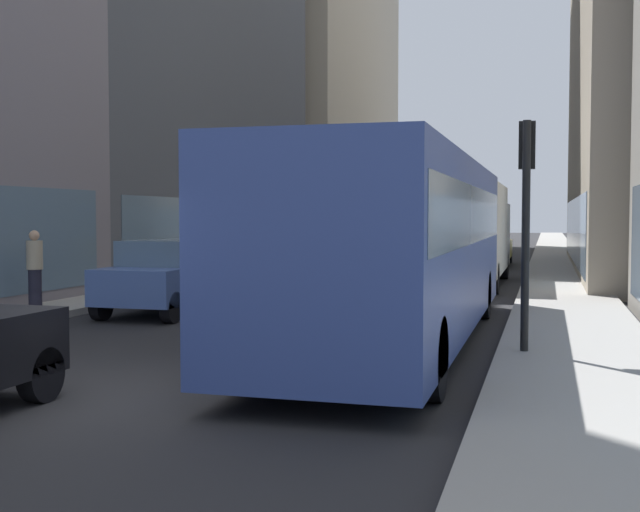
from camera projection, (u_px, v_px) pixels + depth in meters
ground_plane at (447, 255)px, 43.09m from camera, size 120.00×120.00×0.00m
sidewalk_left at (345, 253)px, 44.64m from camera, size 2.40×110.00×0.15m
sidewalk_right at (557, 256)px, 41.52m from camera, size 2.40×110.00×0.15m
building_left_mid at (138, 6)px, 34.36m from camera, size 8.79×20.63×22.40m
transit_bus at (399, 238)px, 13.47m from camera, size 2.78×11.53×3.05m
car_blue_hatchback at (174, 275)px, 17.78m from camera, size 1.80×4.40×1.62m
car_red_coupe at (385, 241)px, 41.03m from camera, size 1.81×4.63×1.62m
car_silver_sedan at (338, 249)px, 31.71m from camera, size 1.78×4.73×1.62m
car_yellow_taxi at (489, 246)px, 34.61m from camera, size 1.76×4.50×1.62m
car_white_van at (486, 235)px, 54.19m from camera, size 1.78×4.32×1.62m
box_truck at (466, 231)px, 24.50m from camera, size 2.30×7.50×3.05m
dalmatian_dog at (200, 342)px, 10.34m from camera, size 0.22×0.96×0.72m
pedestrian_in_coat at (35, 269)px, 17.13m from camera, size 0.34×0.34×1.69m
traffic_light_near at (526, 197)px, 11.79m from camera, size 0.24×0.40×3.40m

